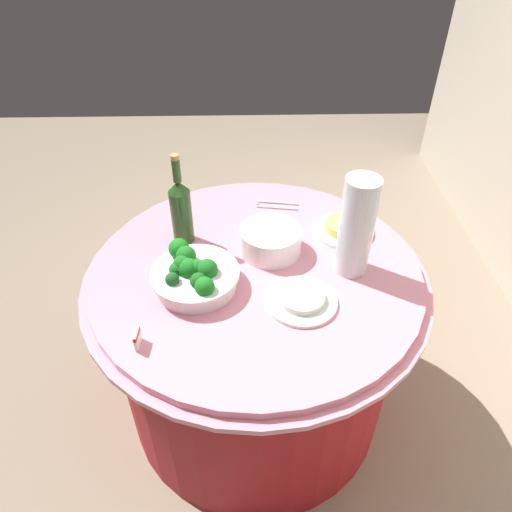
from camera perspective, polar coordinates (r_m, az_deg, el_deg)
name	(u,v)px	position (r m, az deg, el deg)	size (l,w,h in m)	color
ground_plane	(256,397)	(2.15, 0.00, -16.46)	(6.00, 6.00, 0.00)	gray
buffet_table	(256,340)	(1.86, 0.00, -9.94)	(1.16, 1.16, 0.74)	maroon
broccoli_bowl	(194,275)	(1.51, -7.43, -2.22)	(0.28, 0.28, 0.12)	white
plate_stack	(271,240)	(1.64, 1.75, 1.88)	(0.21, 0.21, 0.09)	white
wine_bottle	(181,210)	(1.66, -8.93, 5.47)	(0.07, 0.07, 0.34)	#20461B
decorative_fruit_vase	(356,229)	(1.53, 11.83, 3.14)	(0.11, 0.11, 0.34)	silver
serving_tongs	(276,205)	(1.89, 2.38, 6.08)	(0.07, 0.17, 0.01)	silver
food_plate_rice	(302,300)	(1.47, 5.47, -5.19)	(0.22, 0.22, 0.03)	white
food_plate_noodles	(344,228)	(1.77, 10.39, 3.31)	(0.22, 0.22, 0.04)	white
label_placard_front	(137,338)	(1.38, -13.96, -9.44)	(0.05, 0.01, 0.05)	white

